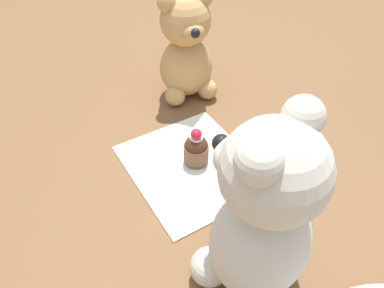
{
  "coord_description": "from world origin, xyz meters",
  "views": [
    {
      "loc": [
        0.24,
        0.4,
        0.49
      ],
      "look_at": [
        0.0,
        0.0,
        0.06
      ],
      "focal_mm": 35.0,
      "sensor_mm": 36.0,
      "label": 1
    }
  ],
  "objects_px": {
    "teddy_bear_cream": "(262,215)",
    "cupcake_near_cream_bear": "(248,170)",
    "teddy_bear_tan": "(186,49)",
    "cupcake_near_tan_bear": "(196,149)"
  },
  "relations": [
    {
      "from": "teddy_bear_cream",
      "to": "teddy_bear_tan",
      "type": "xyz_separation_m",
      "value": [
        -0.14,
        -0.41,
        -0.02
      ]
    },
    {
      "from": "cupcake_near_tan_bear",
      "to": "teddy_bear_cream",
      "type": "bearing_deg",
      "value": 78.27
    },
    {
      "from": "teddy_bear_cream",
      "to": "cupcake_near_cream_bear",
      "type": "xyz_separation_m",
      "value": [
        -0.09,
        -0.13,
        -0.09
      ]
    },
    {
      "from": "cupcake_near_cream_bear",
      "to": "teddy_bear_tan",
      "type": "bearing_deg",
      "value": -99.87
    },
    {
      "from": "teddy_bear_cream",
      "to": "teddy_bear_tan",
      "type": "relative_size",
      "value": 1.21
    },
    {
      "from": "teddy_bear_cream",
      "to": "teddy_bear_tan",
      "type": "distance_m",
      "value": 0.44
    },
    {
      "from": "teddy_bear_tan",
      "to": "cupcake_near_tan_bear",
      "type": "xyz_separation_m",
      "value": [
        0.1,
        0.2,
        -0.07
      ]
    },
    {
      "from": "teddy_bear_tan",
      "to": "cupcake_near_cream_bear",
      "type": "height_order",
      "value": "teddy_bear_tan"
    },
    {
      "from": "teddy_bear_cream",
      "to": "cupcake_near_cream_bear",
      "type": "bearing_deg",
      "value": -144.38
    },
    {
      "from": "cupcake_near_tan_bear",
      "to": "teddy_bear_tan",
      "type": "bearing_deg",
      "value": -116.16
    }
  ]
}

